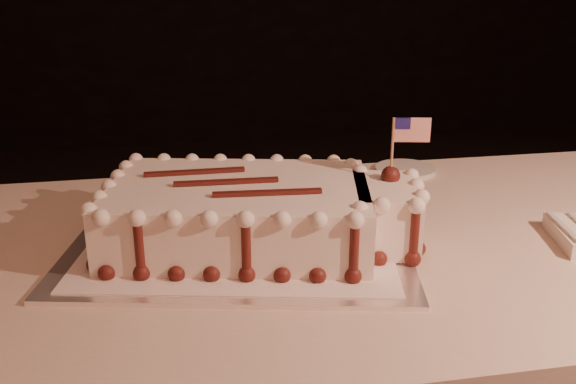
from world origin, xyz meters
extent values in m
cube|color=white|center=(-0.36, 0.60, 0.75)|extent=(0.62, 0.52, 0.01)
cube|color=white|center=(-0.36, 0.60, 0.76)|extent=(0.56, 0.47, 0.00)
cube|color=white|center=(-0.36, 0.60, 0.81)|extent=(0.46, 0.35, 0.10)
cube|color=white|center=(-0.13, 0.55, 0.81)|extent=(0.13, 0.17, 0.10)
sphere|color=#581B16|center=(-0.56, 0.51, 0.77)|extent=(0.03, 0.03, 0.03)
sphere|color=#581B16|center=(-0.51, 0.50, 0.77)|extent=(0.03, 0.03, 0.03)
sphere|color=#581B16|center=(-0.46, 0.48, 0.77)|extent=(0.03, 0.03, 0.03)
sphere|color=#581B16|center=(-0.41, 0.47, 0.77)|extent=(0.03, 0.03, 0.03)
sphere|color=#581B16|center=(-0.36, 0.46, 0.77)|extent=(0.03, 0.03, 0.03)
sphere|color=#581B16|center=(-0.31, 0.45, 0.77)|extent=(0.03, 0.03, 0.03)
sphere|color=#581B16|center=(-0.26, 0.44, 0.77)|extent=(0.03, 0.03, 0.03)
sphere|color=#581B16|center=(-0.21, 0.43, 0.77)|extent=(0.03, 0.03, 0.03)
sphere|color=#581B16|center=(-0.19, 0.47, 0.77)|extent=(0.03, 0.03, 0.03)
sphere|color=#581B16|center=(-0.16, 0.48, 0.77)|extent=(0.03, 0.03, 0.03)
sphere|color=#581B16|center=(-0.11, 0.47, 0.77)|extent=(0.03, 0.03, 0.03)
sphere|color=#581B16|center=(-0.09, 0.50, 0.77)|extent=(0.03, 0.03, 0.03)
sphere|color=#581B16|center=(-0.08, 0.55, 0.77)|extent=(0.03, 0.03, 0.03)
sphere|color=#581B16|center=(-0.07, 0.60, 0.77)|extent=(0.03, 0.03, 0.03)
sphere|color=#581B16|center=(-0.09, 0.62, 0.77)|extent=(0.03, 0.03, 0.03)
sphere|color=#581B16|center=(-0.14, 0.64, 0.77)|extent=(0.03, 0.03, 0.03)
sphere|color=#581B16|center=(-0.15, 0.67, 0.77)|extent=(0.03, 0.03, 0.03)
sphere|color=#581B16|center=(-0.17, 0.70, 0.77)|extent=(0.03, 0.03, 0.03)
sphere|color=#581B16|center=(-0.22, 0.71, 0.77)|extent=(0.03, 0.03, 0.03)
sphere|color=#581B16|center=(-0.27, 0.72, 0.77)|extent=(0.03, 0.03, 0.03)
sphere|color=#581B16|center=(-0.32, 0.73, 0.77)|extent=(0.03, 0.03, 0.03)
sphere|color=#581B16|center=(-0.37, 0.75, 0.77)|extent=(0.03, 0.03, 0.03)
sphere|color=#581B16|center=(-0.42, 0.76, 0.77)|extent=(0.03, 0.03, 0.03)
sphere|color=#581B16|center=(-0.47, 0.77, 0.77)|extent=(0.03, 0.03, 0.03)
sphere|color=#581B16|center=(-0.52, 0.78, 0.77)|extent=(0.03, 0.03, 0.03)
sphere|color=#581B16|center=(-0.54, 0.73, 0.77)|extent=(0.03, 0.03, 0.03)
sphere|color=#581B16|center=(-0.55, 0.69, 0.77)|extent=(0.03, 0.03, 0.03)
sphere|color=#581B16|center=(-0.56, 0.64, 0.77)|extent=(0.03, 0.03, 0.03)
sphere|color=#581B16|center=(-0.57, 0.59, 0.77)|extent=(0.03, 0.03, 0.03)
sphere|color=#581B16|center=(-0.58, 0.54, 0.77)|extent=(0.03, 0.03, 0.03)
sphere|color=white|center=(-0.56, 0.51, 0.85)|extent=(0.03, 0.03, 0.03)
sphere|color=white|center=(-0.51, 0.50, 0.85)|extent=(0.03, 0.03, 0.03)
sphere|color=white|center=(-0.46, 0.48, 0.85)|extent=(0.03, 0.03, 0.03)
sphere|color=white|center=(-0.41, 0.47, 0.85)|extent=(0.03, 0.03, 0.03)
sphere|color=white|center=(-0.36, 0.46, 0.85)|extent=(0.03, 0.03, 0.03)
sphere|color=white|center=(-0.31, 0.45, 0.85)|extent=(0.03, 0.03, 0.03)
sphere|color=white|center=(-0.26, 0.44, 0.85)|extent=(0.03, 0.03, 0.03)
sphere|color=white|center=(-0.21, 0.43, 0.85)|extent=(0.03, 0.03, 0.03)
sphere|color=white|center=(-0.19, 0.47, 0.85)|extent=(0.03, 0.03, 0.03)
sphere|color=white|center=(-0.16, 0.48, 0.85)|extent=(0.03, 0.03, 0.03)
sphere|color=white|center=(-0.11, 0.47, 0.85)|extent=(0.03, 0.03, 0.03)
sphere|color=white|center=(-0.09, 0.50, 0.85)|extent=(0.03, 0.03, 0.03)
sphere|color=white|center=(-0.08, 0.55, 0.85)|extent=(0.03, 0.03, 0.03)
sphere|color=white|center=(-0.07, 0.60, 0.85)|extent=(0.03, 0.03, 0.03)
sphere|color=white|center=(-0.09, 0.62, 0.85)|extent=(0.03, 0.03, 0.03)
sphere|color=white|center=(-0.14, 0.64, 0.85)|extent=(0.03, 0.03, 0.03)
sphere|color=white|center=(-0.15, 0.67, 0.85)|extent=(0.03, 0.03, 0.03)
sphere|color=white|center=(-0.17, 0.70, 0.85)|extent=(0.03, 0.03, 0.03)
sphere|color=white|center=(-0.22, 0.71, 0.85)|extent=(0.03, 0.03, 0.03)
sphere|color=white|center=(-0.27, 0.72, 0.85)|extent=(0.03, 0.03, 0.03)
sphere|color=white|center=(-0.32, 0.73, 0.85)|extent=(0.03, 0.03, 0.03)
sphere|color=white|center=(-0.37, 0.75, 0.85)|extent=(0.03, 0.03, 0.03)
sphere|color=white|center=(-0.42, 0.76, 0.85)|extent=(0.03, 0.03, 0.03)
sphere|color=white|center=(-0.47, 0.77, 0.85)|extent=(0.03, 0.03, 0.03)
sphere|color=white|center=(-0.52, 0.78, 0.85)|extent=(0.03, 0.03, 0.03)
sphere|color=white|center=(-0.54, 0.73, 0.85)|extent=(0.03, 0.03, 0.03)
sphere|color=white|center=(-0.55, 0.69, 0.85)|extent=(0.03, 0.03, 0.03)
sphere|color=white|center=(-0.56, 0.64, 0.85)|extent=(0.03, 0.03, 0.03)
sphere|color=white|center=(-0.57, 0.59, 0.85)|extent=(0.03, 0.03, 0.03)
sphere|color=white|center=(-0.58, 0.54, 0.85)|extent=(0.03, 0.03, 0.03)
cylinder|color=#581B16|center=(-0.51, 0.50, 0.81)|extent=(0.01, 0.01, 0.09)
sphere|color=#581B16|center=(-0.51, 0.50, 0.77)|extent=(0.02, 0.02, 0.02)
cylinder|color=#581B16|center=(-0.36, 0.46, 0.81)|extent=(0.01, 0.01, 0.09)
sphere|color=#581B16|center=(-0.36, 0.46, 0.77)|extent=(0.02, 0.02, 0.02)
cylinder|color=#581B16|center=(-0.21, 0.43, 0.81)|extent=(0.01, 0.01, 0.09)
sphere|color=#581B16|center=(-0.21, 0.43, 0.77)|extent=(0.02, 0.02, 0.02)
cylinder|color=#581B16|center=(-0.11, 0.47, 0.81)|extent=(0.01, 0.01, 0.09)
sphere|color=#581B16|center=(-0.11, 0.47, 0.77)|extent=(0.02, 0.02, 0.02)
cylinder|color=#581B16|center=(-0.07, 0.60, 0.81)|extent=(0.01, 0.01, 0.09)
sphere|color=#581B16|center=(-0.07, 0.60, 0.77)|extent=(0.02, 0.02, 0.02)
cylinder|color=#581B16|center=(-0.15, 0.67, 0.81)|extent=(0.01, 0.01, 0.09)
sphere|color=#581B16|center=(-0.15, 0.67, 0.77)|extent=(0.02, 0.02, 0.02)
cylinder|color=#581B16|center=(-0.27, 0.72, 0.81)|extent=(0.01, 0.01, 0.09)
sphere|color=#581B16|center=(-0.27, 0.72, 0.77)|extent=(0.02, 0.02, 0.02)
cylinder|color=#581B16|center=(-0.42, 0.76, 0.81)|extent=(0.01, 0.01, 0.09)
sphere|color=#581B16|center=(-0.42, 0.76, 0.77)|extent=(0.02, 0.02, 0.02)
cylinder|color=#581B16|center=(-0.54, 0.73, 0.81)|extent=(0.01, 0.01, 0.09)
sphere|color=#581B16|center=(-0.54, 0.73, 0.77)|extent=(0.02, 0.02, 0.02)
cylinder|color=#581B16|center=(-0.57, 0.59, 0.81)|extent=(0.01, 0.01, 0.09)
sphere|color=#581B16|center=(-0.57, 0.59, 0.77)|extent=(0.02, 0.02, 0.02)
cube|color=#581B16|center=(-0.42, 0.67, 0.86)|extent=(0.17, 0.01, 0.01)
cube|color=#581B16|center=(-0.37, 0.61, 0.86)|extent=(0.17, 0.02, 0.01)
cube|color=#581B16|center=(-0.32, 0.54, 0.86)|extent=(0.17, 0.02, 0.01)
sphere|color=#581B16|center=(-0.11, 0.58, 0.86)|extent=(0.03, 0.03, 0.03)
cylinder|color=#BF7E52|center=(-0.11, 0.58, 0.90)|extent=(0.00, 0.00, 0.12)
cube|color=red|center=(-0.08, 0.57, 0.94)|extent=(0.06, 0.01, 0.04)
cube|color=navy|center=(-0.10, 0.57, 0.95)|extent=(0.02, 0.01, 0.02)
cube|color=silver|center=(0.17, 0.52, 0.78)|extent=(0.03, 0.12, 0.01)
cylinder|color=silver|center=(0.05, 0.92, 0.76)|extent=(0.13, 0.13, 0.01)
camera|label=1|loc=(-0.46, -0.36, 1.19)|focal=40.00mm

